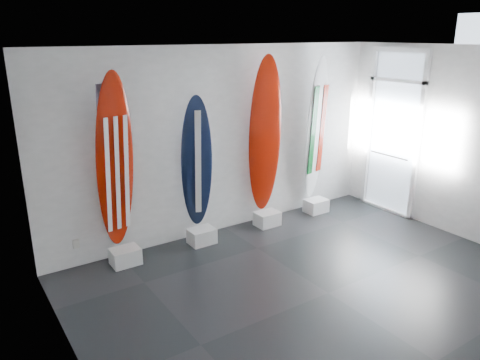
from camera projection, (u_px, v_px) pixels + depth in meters
floor at (328, 293)px, 5.88m from camera, size 6.00×6.00×0.00m
ceiling at (344, 49)px, 4.96m from camera, size 6.00×6.00×0.00m
wall_back at (224, 141)px, 7.40m from camera, size 6.00×0.00×6.00m
wall_left at (75, 242)px, 3.83m from camera, size 0.00×5.00×5.00m
wall_right at (478, 148)px, 7.00m from camera, size 0.00×5.00×5.00m
display_block_usa at (125, 256)px, 6.58m from camera, size 0.40×0.30×0.24m
surfboard_usa at (115, 163)px, 6.24m from camera, size 0.61×0.40×2.49m
display_block_navy at (202, 236)px, 7.24m from camera, size 0.40×0.30×0.24m
surfboard_navy at (197, 163)px, 6.96m from camera, size 0.55×0.46×2.09m
display_block_swiss at (267, 219)px, 7.92m from camera, size 0.40×0.30×0.24m
surfboard_swiss at (265, 136)px, 7.56m from camera, size 0.62×0.31×2.62m
display_block_italy at (316, 206)px, 8.51m from camera, size 0.40×0.30×0.24m
surfboard_italy at (316, 130)px, 8.16m from camera, size 0.61×0.34×2.57m
wall_outlet at (76, 244)px, 6.44m from camera, size 0.09×0.02×0.13m
glass_door at (393, 135)px, 8.24m from camera, size 0.12×1.16×2.85m
balcony at (432, 172)px, 9.22m from camera, size 2.80×2.20×1.20m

